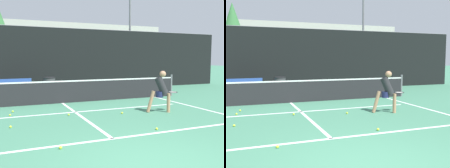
# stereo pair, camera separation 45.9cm
# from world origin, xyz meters

# --- Properties ---
(court_baseline_near) EXTENTS (11.00, 0.10, 0.01)m
(court_baseline_near) POSITION_xyz_m (0.00, 1.83, 0.00)
(court_baseline_near) COLOR white
(court_baseline_near) RESTS_ON ground
(court_service_line) EXTENTS (8.25, 0.10, 0.01)m
(court_service_line) POSITION_xyz_m (0.00, 5.14, 0.00)
(court_service_line) COLOR white
(court_service_line) RESTS_ON ground
(court_center_mark) EXTENTS (0.10, 5.33, 0.01)m
(court_center_mark) POSITION_xyz_m (0.00, 4.49, 0.00)
(court_center_mark) COLOR white
(court_center_mark) RESTS_ON ground
(court_sideline_right) EXTENTS (0.10, 6.33, 0.01)m
(court_sideline_right) POSITION_xyz_m (4.51, 4.49, 0.00)
(court_sideline_right) COLOR white
(court_sideline_right) RESTS_ON ground
(net) EXTENTS (11.09, 0.09, 1.07)m
(net) POSITION_xyz_m (0.00, 7.16, 0.51)
(net) COLOR slate
(net) RESTS_ON ground
(fence_back) EXTENTS (24.00, 0.06, 3.62)m
(fence_back) POSITION_xyz_m (0.00, 11.32, 1.80)
(fence_back) COLOR black
(fence_back) RESTS_ON ground
(player_practicing) EXTENTS (1.21, 0.46, 1.45)m
(player_practicing) POSITION_xyz_m (2.75, 3.96, 0.80)
(player_practicing) COLOR tan
(player_practicing) RESTS_ON ground
(tennis_ball_scattered_0) EXTENTS (0.07, 0.07, 0.07)m
(tennis_ball_scattered_0) POSITION_xyz_m (-2.12, 5.37, 0.03)
(tennis_ball_scattered_0) COLOR #D1E033
(tennis_ball_scattered_0) RESTS_ON ground
(tennis_ball_scattered_1) EXTENTS (0.07, 0.07, 0.07)m
(tennis_ball_scattered_1) POSITION_xyz_m (-2.01, 5.96, 0.03)
(tennis_ball_scattered_1) COLOR #D1E033
(tennis_ball_scattered_1) RESTS_ON ground
(tennis_ball_scattered_2) EXTENTS (0.07, 0.07, 0.07)m
(tennis_ball_scattered_2) POSITION_xyz_m (-1.27, 1.62, 0.03)
(tennis_ball_scattered_2) COLOR #D1E033
(tennis_ball_scattered_2) RESTS_ON ground
(tennis_ball_scattered_3) EXTENTS (0.07, 0.07, 0.07)m
(tennis_ball_scattered_3) POSITION_xyz_m (-0.34, 4.68, 0.03)
(tennis_ball_scattered_3) COLOR #D1E033
(tennis_ball_scattered_3) RESTS_ON ground
(tennis_ball_scattered_4) EXTENTS (0.07, 0.07, 0.07)m
(tennis_ball_scattered_4) POSITION_xyz_m (1.39, 4.24, 0.03)
(tennis_ball_scattered_4) COLOR #D1E033
(tennis_ball_scattered_4) RESTS_ON ground
(tennis_ball_scattered_6) EXTENTS (0.07, 0.07, 0.07)m
(tennis_ball_scattered_6) POSITION_xyz_m (1.37, 2.07, 0.03)
(tennis_ball_scattered_6) COLOR #D1E033
(tennis_ball_scattered_6) RESTS_ON ground
(tennis_ball_scattered_7) EXTENTS (0.07, 0.07, 0.07)m
(tennis_ball_scattered_7) POSITION_xyz_m (-2.16, 3.79, 0.03)
(tennis_ball_scattered_7) COLOR #D1E033
(tennis_ball_scattered_7) RESTS_ON ground
(courtside_bench) EXTENTS (1.88, 0.53, 0.86)m
(courtside_bench) POSITION_xyz_m (-1.81, 10.14, 0.48)
(courtside_bench) COLOR #2D519E
(courtside_bench) RESTS_ON ground
(trash_bin) EXTENTS (0.61, 0.61, 0.90)m
(trash_bin) POSITION_xyz_m (-0.01, 10.09, 0.45)
(trash_bin) COLOR #3F3F42
(trash_bin) RESTS_ON ground
(floodlight_mast) EXTENTS (1.10, 0.24, 9.99)m
(floodlight_mast) POSITION_xyz_m (7.34, 15.34, 6.20)
(floodlight_mast) COLOR slate
(floodlight_mast) RESTS_ON ground
(building_far) EXTENTS (36.00, 2.40, 6.17)m
(building_far) POSITION_xyz_m (0.00, 28.73, 3.09)
(building_far) COLOR #B2ADA3
(building_far) RESTS_ON ground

